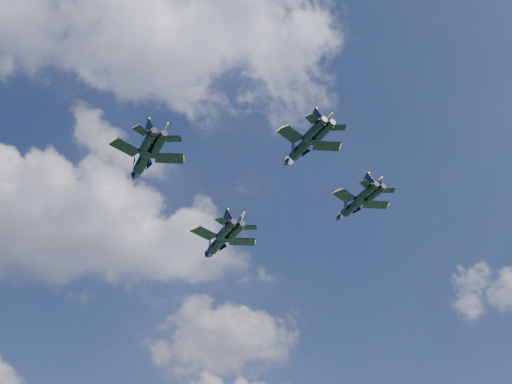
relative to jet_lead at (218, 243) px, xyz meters
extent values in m
cylinder|color=black|center=(0.15, -0.56, -0.08)|extent=(4.32, 9.80, 1.93)
cone|color=black|center=(-1.43, 5.44, -0.08)|extent=(2.47, 3.15, 1.82)
ellipsoid|color=brown|center=(-0.75, 2.86, 0.51)|extent=(1.79, 3.23, 0.88)
cube|color=black|center=(-3.03, -3.61, -0.08)|extent=(5.61, 5.17, 0.19)
cube|color=black|center=(4.42, -1.65, -0.08)|extent=(5.23, 3.38, 0.19)
cube|color=black|center=(-0.55, -8.82, -0.08)|extent=(2.98, 2.92, 0.15)
cube|color=black|center=(4.83, -7.40, -0.08)|extent=(2.87, 2.15, 0.15)
cube|color=black|center=(0.78, -7.58, 1.42)|extent=(1.56, 2.86, 3.22)
cube|color=black|center=(3.06, -6.98, 1.42)|extent=(1.60, 3.20, 3.22)
cylinder|color=black|center=(-15.28, -23.93, 1.16)|extent=(3.81, 8.94, 1.75)
cone|color=black|center=(-16.63, -18.44, 1.16)|extent=(2.22, 2.86, 1.66)
ellipsoid|color=brown|center=(-16.05, -20.81, 1.70)|extent=(1.60, 2.93, 0.80)
cube|color=black|center=(-18.22, -26.67, 1.16)|extent=(5.12, 4.68, 0.18)
cube|color=black|center=(-11.40, -24.98, 1.16)|extent=(4.80, 3.14, 0.18)
cube|color=black|center=(-16.03, -31.45, 1.16)|extent=(2.72, 2.65, 0.14)
cube|color=black|center=(-11.11, -30.23, 1.16)|extent=(2.62, 1.99, 0.14)
cube|color=black|center=(-14.80, -30.34, 2.52)|extent=(1.38, 2.63, 2.93)
cube|color=black|center=(-12.72, -29.82, 2.52)|extent=(1.45, 2.91, 2.93)
cylinder|color=black|center=(22.22, -16.25, 1.49)|extent=(3.88, 8.42, 1.66)
cone|color=black|center=(20.75, -11.12, 1.49)|extent=(2.16, 2.73, 1.57)
ellipsoid|color=brown|center=(21.38, -13.33, 2.00)|extent=(1.59, 2.78, 0.76)
cube|color=black|center=(19.54, -18.94, 1.49)|extent=(4.81, 4.49, 0.17)
cube|color=black|center=(25.91, -17.11, 1.49)|extent=(4.46, 2.83, 0.17)
cube|color=black|center=(21.77, -23.38, 1.49)|extent=(2.55, 2.53, 0.13)
cube|color=black|center=(26.37, -22.06, 1.49)|extent=(2.45, 1.81, 0.13)
cube|color=black|center=(22.89, -22.29, 2.78)|extent=(1.39, 2.44, 2.77)
cube|color=black|center=(24.84, -21.73, 2.78)|extent=(1.40, 2.75, 2.77)
cylinder|color=black|center=(8.21, -33.52, 0.07)|extent=(3.69, 7.92, 1.56)
cone|color=black|center=(6.80, -28.70, 0.07)|extent=(2.05, 2.57, 1.47)
ellipsoid|color=brown|center=(7.40, -30.78, 0.54)|extent=(1.51, 2.61, 0.71)
cube|color=black|center=(5.70, -36.06, 0.07)|extent=(4.52, 4.24, 0.16)
cube|color=black|center=(11.68, -34.31, 0.07)|extent=(4.19, 2.63, 0.16)
cube|color=black|center=(7.82, -40.22, 0.07)|extent=(2.39, 2.38, 0.12)
cube|color=black|center=(12.14, -38.96, 0.07)|extent=(2.30, 1.69, 0.12)
cube|color=black|center=(8.87, -39.19, 1.28)|extent=(1.32, 2.29, 2.61)
cube|color=black|center=(10.70, -38.66, 1.28)|extent=(1.32, 2.59, 2.61)
camera|label=1|loc=(-13.61, -109.01, -57.37)|focal=45.00mm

